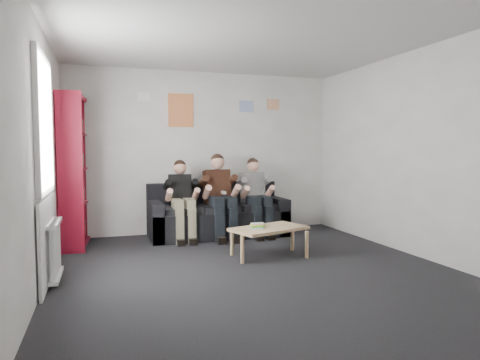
{
  "coord_description": "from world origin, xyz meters",
  "views": [
    {
      "loc": [
        -1.67,
        -4.61,
        1.39
      ],
      "look_at": [
        0.25,
        1.3,
        0.96
      ],
      "focal_mm": 32.0,
      "sensor_mm": 36.0,
      "label": 1
    }
  ],
  "objects_px": {
    "sofa": "(217,217)",
    "person_right": "(256,197)",
    "coffee_table": "(269,231)",
    "person_left": "(182,200)",
    "person_middle": "(220,196)",
    "bookshelf": "(73,171)"
  },
  "relations": [
    {
      "from": "sofa",
      "to": "person_right",
      "type": "distance_m",
      "value": 0.72
    },
    {
      "from": "person_middle",
      "to": "sofa",
      "type": "bearing_deg",
      "value": 86.17
    },
    {
      "from": "coffee_table",
      "to": "person_middle",
      "type": "distance_m",
      "value": 1.43
    },
    {
      "from": "bookshelf",
      "to": "person_middle",
      "type": "relative_size",
      "value": 1.63
    },
    {
      "from": "person_left",
      "to": "person_right",
      "type": "relative_size",
      "value": 0.98
    },
    {
      "from": "sofa",
      "to": "coffee_table",
      "type": "height_order",
      "value": "sofa"
    },
    {
      "from": "sofa",
      "to": "person_middle",
      "type": "height_order",
      "value": "person_middle"
    },
    {
      "from": "coffee_table",
      "to": "person_right",
      "type": "bearing_deg",
      "value": 76.5
    },
    {
      "from": "sofa",
      "to": "person_right",
      "type": "relative_size",
      "value": 1.73
    },
    {
      "from": "sofa",
      "to": "person_middle",
      "type": "relative_size",
      "value": 1.64
    },
    {
      "from": "sofa",
      "to": "person_left",
      "type": "xyz_separation_m",
      "value": [
        -0.61,
        -0.2,
        0.32
      ]
    },
    {
      "from": "coffee_table",
      "to": "person_left",
      "type": "distance_m",
      "value": 1.66
    },
    {
      "from": "bookshelf",
      "to": "person_left",
      "type": "xyz_separation_m",
      "value": [
        1.56,
        -0.07,
        -0.46
      ]
    },
    {
      "from": "bookshelf",
      "to": "coffee_table",
      "type": "height_order",
      "value": "bookshelf"
    },
    {
      "from": "person_left",
      "to": "person_middle",
      "type": "bearing_deg",
      "value": 6.98
    },
    {
      "from": "person_left",
      "to": "sofa",
      "type": "bearing_deg",
      "value": 25.29
    },
    {
      "from": "person_left",
      "to": "coffee_table",
      "type": "bearing_deg",
      "value": -49.45
    },
    {
      "from": "bookshelf",
      "to": "person_middle",
      "type": "xyz_separation_m",
      "value": [
        2.17,
        -0.08,
        -0.43
      ]
    },
    {
      "from": "sofa",
      "to": "bookshelf",
      "type": "distance_m",
      "value": 2.31
    },
    {
      "from": "person_middle",
      "to": "person_right",
      "type": "bearing_deg",
      "value": -3.4
    },
    {
      "from": "sofa",
      "to": "bookshelf",
      "type": "xyz_separation_m",
      "value": [
        -2.17,
        -0.13,
        0.79
      ]
    },
    {
      "from": "sofa",
      "to": "person_middle",
      "type": "xyz_separation_m",
      "value": [
        0.0,
        -0.2,
        0.36
      ]
    }
  ]
}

